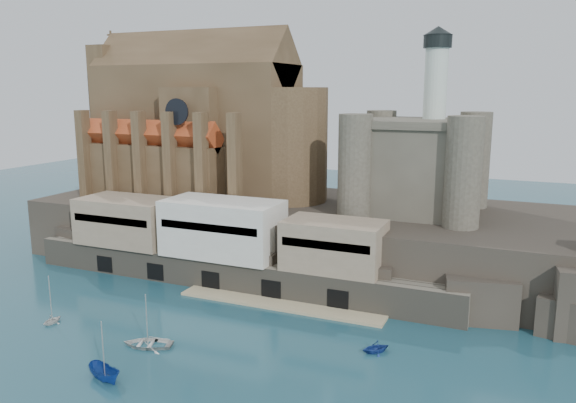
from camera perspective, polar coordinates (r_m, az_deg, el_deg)
The scene contains 9 objects.
ground at distance 66.02m, azimuth -9.11°, elevation -15.47°, with size 300.00×300.00×0.00m, color #184250.
promontory at distance 97.75m, azimuth 3.07°, elevation -3.34°, with size 100.00×36.00×10.00m.
quay at distance 87.26m, azimuth -6.84°, elevation -4.43°, with size 70.00×12.00×13.05m.
church at distance 107.58m, azimuth -8.51°, elevation 7.19°, with size 47.00×25.93×30.51m.
castle_keep at distance 92.70m, azimuth 13.04°, elevation 4.02°, with size 21.20×21.20×29.30m.
boat_2 at distance 64.09m, azimuth -18.08°, elevation -16.79°, with size 1.84×1.89×4.90m, color navy.
boat_4 at distance 80.09m, azimuth -22.81°, elevation -11.31°, with size 2.49×1.52×2.88m, color silver.
boat_6 at distance 70.07m, azimuth -14.03°, elevation -14.03°, with size 4.22×1.22×5.91m, color silver.
boat_7 at distance 67.44m, azimuth 8.87°, elevation -14.86°, with size 2.90×1.77×3.36m, color navy.
Camera 1 is at (32.14, -49.53, 29.54)m, focal length 35.00 mm.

